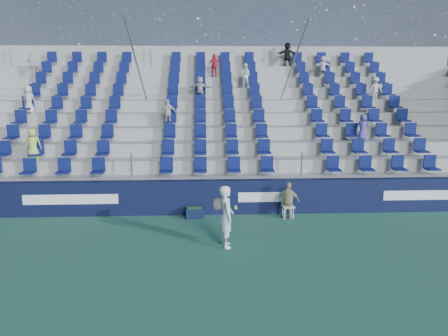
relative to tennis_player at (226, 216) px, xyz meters
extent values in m
plane|color=#2B654E|center=(-0.14, -0.11, -0.88)|extent=(70.00, 70.00, 0.00)
cube|color=black|center=(-0.14, 3.04, -0.28)|extent=(24.00, 0.30, 1.20)
cube|color=white|center=(-5.14, 2.88, -0.26)|extent=(3.20, 0.02, 0.34)
cube|color=white|center=(1.36, 2.88, -0.26)|extent=(1.60, 0.02, 0.34)
cube|color=white|center=(6.86, 2.88, -0.26)|extent=(2.40, 0.02, 0.34)
cube|color=#AAAAA4|center=(-0.14, 3.61, -0.28)|extent=(24.00, 0.85, 1.20)
cube|color=#AAAAA4|center=(-0.14, 4.46, -0.03)|extent=(24.00, 0.85, 1.70)
cube|color=#AAAAA4|center=(-0.14, 5.31, 0.22)|extent=(24.00, 0.85, 2.20)
cube|color=#AAAAA4|center=(-0.14, 6.16, 0.47)|extent=(24.00, 0.85, 2.70)
cube|color=#AAAAA4|center=(-0.14, 7.01, 0.72)|extent=(24.00, 0.85, 3.20)
cube|color=#AAAAA4|center=(-0.14, 7.86, 0.97)|extent=(24.00, 0.85, 3.70)
cube|color=#AAAAA4|center=(-0.14, 8.71, 1.22)|extent=(24.00, 0.85, 4.20)
cube|color=#AAAAA4|center=(-0.14, 9.56, 1.47)|extent=(24.00, 0.85, 4.70)
cube|color=#AAAAA4|center=(-0.14, 10.41, 1.72)|extent=(24.00, 0.85, 5.20)
cube|color=#AAAAA4|center=(-0.14, 11.09, 2.22)|extent=(24.00, 0.50, 6.20)
cube|color=#0D154E|center=(-0.14, 3.61, 0.67)|extent=(16.05, 0.50, 0.70)
cube|color=#0D154E|center=(-0.14, 4.46, 1.17)|extent=(16.05, 0.50, 0.70)
cube|color=#0D154E|center=(-0.14, 5.31, 1.67)|extent=(16.05, 0.50, 0.70)
cube|color=#0D154E|center=(-0.14, 6.16, 2.17)|extent=(16.05, 0.50, 0.70)
cube|color=#0D154E|center=(-0.14, 7.01, 2.67)|extent=(16.05, 0.50, 0.70)
cube|color=#0D154E|center=(-0.14, 7.86, 3.17)|extent=(16.05, 0.50, 0.70)
cube|color=#0D154E|center=(-0.14, 8.71, 3.67)|extent=(16.05, 0.50, 0.70)
cube|color=#0D154E|center=(-0.14, 9.56, 4.17)|extent=(16.05, 0.50, 0.70)
cube|color=#0D154E|center=(-0.14, 10.41, 4.67)|extent=(16.05, 0.50, 0.70)
cylinder|color=gray|center=(-3.14, 7.01, 3.47)|extent=(0.06, 7.68, 4.55)
cylinder|color=gray|center=(2.86, 7.01, 3.47)|extent=(0.06, 7.68, 4.55)
imported|color=#C0193A|center=(-0.09, 9.51, 4.35)|extent=(0.65, 0.35, 1.05)
imported|color=white|center=(5.08, 9.51, 4.31)|extent=(0.94, 0.42, 0.98)
imported|color=black|center=(3.52, 10.36, 4.89)|extent=(1.12, 0.65, 1.15)
imported|color=#ABCA50|center=(-6.83, 4.41, 1.40)|extent=(0.65, 0.52, 1.17)
imported|color=#484496|center=(5.64, 5.26, 1.86)|extent=(0.56, 0.40, 1.08)
imported|color=white|center=(1.27, 8.66, 3.86)|extent=(0.60, 0.50, 1.09)
imported|color=beige|center=(-7.83, 6.96, 2.89)|extent=(0.63, 0.49, 1.15)
imported|color=beige|center=(-2.04, 6.11, 2.38)|extent=(0.70, 0.42, 1.12)
imported|color=beige|center=(7.02, 7.81, 3.32)|extent=(0.69, 0.46, 0.99)
imported|color=#BDB5AA|center=(-0.77, 7.81, 3.33)|extent=(0.99, 0.49, 1.02)
imported|color=silver|center=(-8.52, 9.51, 4.35)|extent=(0.63, 0.27, 1.07)
imported|color=white|center=(0.00, 0.00, 0.00)|extent=(0.49, 0.68, 1.76)
cylinder|color=navy|center=(-0.25, -0.25, 0.13)|extent=(0.03, 0.03, 0.28)
torus|color=black|center=(-0.25, -0.25, 0.43)|extent=(0.30, 0.17, 0.28)
plane|color=#262626|center=(-0.25, -0.25, 0.43)|extent=(0.30, 0.16, 0.29)
sphere|color=#CBE134|center=(0.25, -0.20, 0.29)|extent=(0.07, 0.07, 0.07)
sphere|color=#CBE134|center=(0.25, -0.14, 0.32)|extent=(0.07, 0.07, 0.07)
cube|color=white|center=(2.21, 2.44, -0.48)|extent=(0.43, 0.43, 0.04)
cube|color=white|center=(2.21, 2.62, -0.24)|extent=(0.39, 0.08, 0.48)
cylinder|color=white|center=(2.05, 2.28, -0.69)|extent=(0.03, 0.03, 0.39)
cylinder|color=white|center=(2.37, 2.28, -0.69)|extent=(0.03, 0.03, 0.39)
cylinder|color=white|center=(2.05, 2.59, -0.69)|extent=(0.03, 0.03, 0.39)
cylinder|color=white|center=(2.37, 2.59, -0.69)|extent=(0.03, 0.03, 0.39)
imported|color=tan|center=(2.21, 2.39, -0.25)|extent=(0.80, 0.53, 1.26)
cube|color=#0F1737|center=(-0.94, 2.64, -0.71)|extent=(0.65, 0.45, 0.33)
cube|color=#1E662D|center=(-0.94, 2.64, -0.64)|extent=(0.52, 0.33, 0.20)
camera|label=1|loc=(-0.58, -11.59, 3.79)|focal=35.00mm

